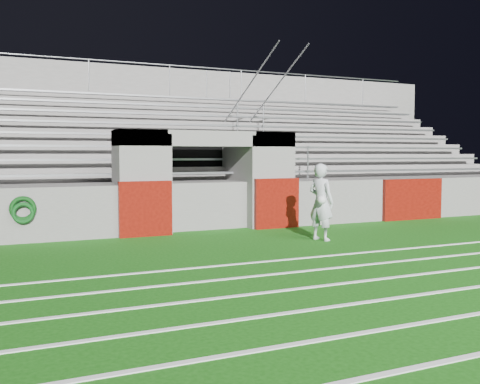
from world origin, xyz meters
name	(u,v)px	position (x,y,z in m)	size (l,w,h in m)	color
ground	(267,251)	(0.00, 0.00, 0.00)	(90.00, 90.00, 0.00)	#124F0D
field_markings	(453,318)	(0.00, -5.00, 0.01)	(28.00, 8.09, 0.01)	white
stadium_structure	(161,169)	(0.00, 7.97, 1.49)	(26.00, 8.48, 5.42)	#615E5C
goalkeeper_with_ball	(321,202)	(1.78, 0.73, 0.89)	(0.63, 0.80, 1.78)	#B3B6BD
hose_coil	(23,210)	(-4.56, 2.93, 0.76)	(0.57, 0.15, 0.62)	#0B380F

